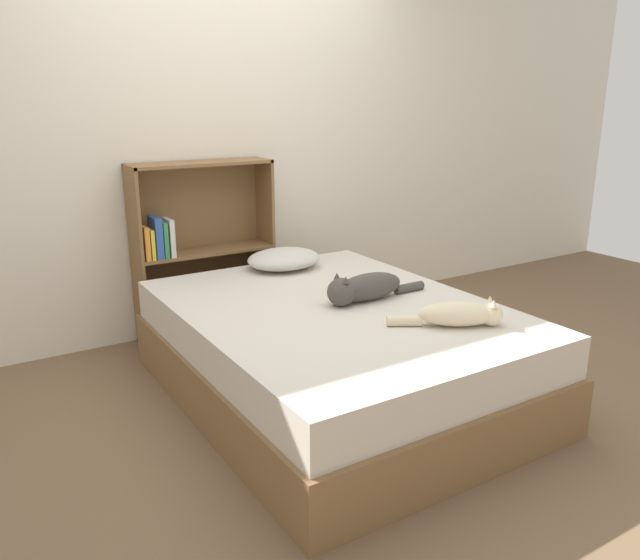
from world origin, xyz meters
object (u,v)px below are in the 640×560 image
Objects in this scene: cat_light at (461,314)px; bookshelf at (197,248)px; pillow at (284,259)px; cat_dark at (363,288)px; bed at (335,351)px.

cat_light is 0.43× the size of bookshelf.
bookshelf reaches higher than cat_light.
cat_dark is at bearing -87.56° from pillow.
bookshelf is at bearing 139.34° from cat_light.
cat_light is (0.34, -0.55, 0.31)m from bed.
cat_light is at bearing 108.22° from cat_dark.
bookshelf reaches higher than cat_dark.
pillow is 0.41× the size of bookshelf.
pillow reaches higher than bed.
pillow is 0.95× the size of cat_light.
pillow is 0.60m from bookshelf.
bed is 1.74× the size of bookshelf.
cat_light is 0.57m from cat_dark.
cat_dark reaches higher than pillow.
cat_light reaches higher than pillow.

